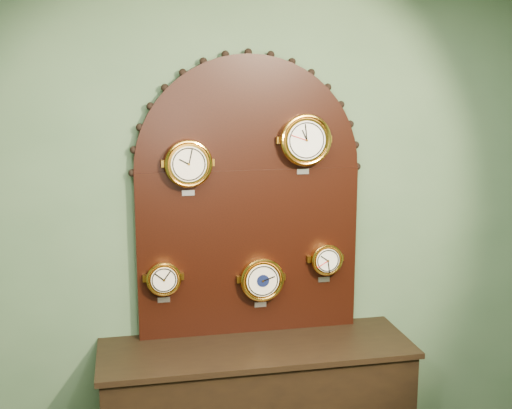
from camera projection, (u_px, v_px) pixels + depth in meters
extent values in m
plane|color=#496746|center=(247.00, 228.00, 3.59)|extent=(4.00, 0.00, 4.00)
cube|color=black|center=(249.00, 252.00, 3.56)|extent=(1.20, 0.06, 0.90)
cylinder|color=black|center=(248.00, 170.00, 3.48)|extent=(1.20, 0.06, 1.20)
cylinder|color=gold|center=(188.00, 163.00, 3.35)|extent=(0.23, 0.08, 0.23)
torus|color=gold|center=(189.00, 164.00, 3.32)|extent=(0.24, 0.02, 0.24)
cylinder|color=silver|center=(189.00, 164.00, 3.31)|extent=(0.18, 0.01, 0.18)
cube|color=silver|center=(188.00, 193.00, 3.40)|extent=(0.06, 0.01, 0.03)
cylinder|color=gold|center=(305.00, 140.00, 3.45)|extent=(0.25, 0.08, 0.25)
torus|color=gold|center=(306.00, 140.00, 3.42)|extent=(0.27, 0.03, 0.27)
cylinder|color=white|center=(307.00, 140.00, 3.41)|extent=(0.20, 0.01, 0.20)
cube|color=silver|center=(303.00, 171.00, 3.50)|extent=(0.07, 0.01, 0.03)
cylinder|color=gold|center=(163.00, 278.00, 3.44)|extent=(0.17, 0.08, 0.17)
torus|color=gold|center=(164.00, 280.00, 3.40)|extent=(0.18, 0.02, 0.18)
cylinder|color=silver|center=(164.00, 280.00, 3.40)|extent=(0.14, 0.01, 0.14)
cube|color=silver|center=(164.00, 300.00, 3.48)|extent=(0.06, 0.01, 0.03)
cylinder|color=gold|center=(261.00, 279.00, 3.55)|extent=(0.22, 0.08, 0.22)
torus|color=gold|center=(263.00, 280.00, 3.51)|extent=(0.24, 0.02, 0.24)
cylinder|color=silver|center=(263.00, 281.00, 3.51)|extent=(0.18, 0.01, 0.18)
cube|color=silver|center=(260.00, 305.00, 3.60)|extent=(0.07, 0.01, 0.03)
cylinder|color=#0C1337|center=(263.00, 281.00, 3.50)|extent=(0.07, 0.00, 0.07)
cylinder|color=gold|center=(326.00, 259.00, 3.60)|extent=(0.16, 0.08, 0.16)
torus|color=gold|center=(327.00, 260.00, 3.57)|extent=(0.17, 0.02, 0.17)
cylinder|color=white|center=(328.00, 261.00, 3.56)|extent=(0.13, 0.01, 0.13)
cube|color=silver|center=(324.00, 279.00, 3.65)|extent=(0.07, 0.01, 0.03)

